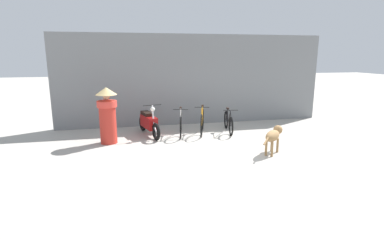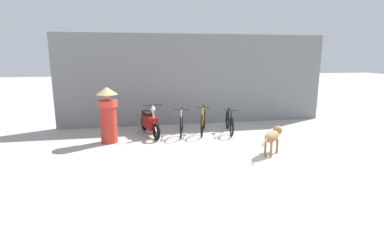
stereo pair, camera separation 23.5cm
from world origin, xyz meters
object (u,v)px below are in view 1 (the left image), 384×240
person_in_robes (107,114)px  stray_dog (274,135)px  bicycle_1 (202,122)px  bicycle_0 (181,123)px  bicycle_2 (228,122)px  motorcycle (149,123)px

person_in_robes → stray_dog: bearing=168.2°
stray_dog → person_in_robes: size_ratio=0.57×
bicycle_1 → stray_dog: bearing=45.1°
bicycle_0 → stray_dog: bearing=50.7°
person_in_robes → bicycle_0: bearing=-154.5°
bicycle_2 → motorcycle: motorcycle is taller
motorcycle → stray_dog: 3.89m
person_in_robes → bicycle_2: bearing=-161.0°
bicycle_2 → stray_dog: size_ratio=1.72×
bicycle_0 → bicycle_1: bearing=100.5°
bicycle_2 → stray_dog: bearing=19.6°
bicycle_1 → bicycle_2: bicycle_1 is taller
bicycle_0 → bicycle_2: bicycle_0 is taller
person_in_robes → bicycle_1: bearing=-157.8°
bicycle_0 → bicycle_1: size_ratio=1.02×
bicycle_2 → bicycle_1: bearing=-84.3°
motorcycle → person_in_robes: bearing=-77.4°
motorcycle → bicycle_2: bearing=72.3°
stray_dog → bicycle_0: bearing=86.2°
stray_dog → person_in_robes: (-4.20, 1.87, 0.39)m
motorcycle → stray_dog: motorcycle is taller
bicycle_0 → motorcycle: 1.01m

